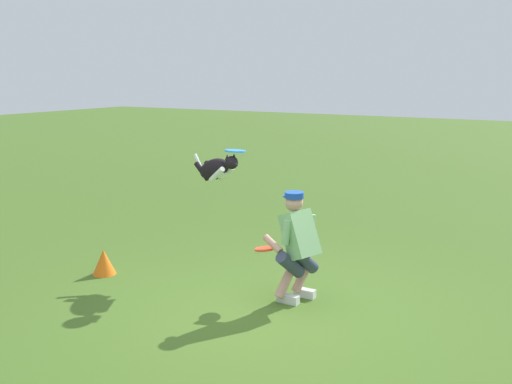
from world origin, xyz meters
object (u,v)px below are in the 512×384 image
object	(u,v)px
frisbee_held	(265,249)
dog	(216,169)
frisbee_flying	(235,151)
training_cone	(104,262)
person	(297,243)

from	to	relation	value
frisbee_held	dog	bearing A→B (deg)	-29.18
dog	frisbee_held	size ratio (longest dim) A/B	3.94
frisbee_flying	training_cone	distance (m)	2.30
training_cone	dog	bearing A→B (deg)	-141.25
training_cone	frisbee_flying	bearing A→B (deg)	-149.05
person	dog	xyz separation A→B (m)	(1.44, -0.47, 0.69)
dog	person	bearing A→B (deg)	1.88
person	training_cone	distance (m)	2.72
dog	training_cone	world-z (taller)	dog
frisbee_flying	frisbee_held	distance (m)	1.40
dog	training_cone	bearing A→B (deg)	-121.33
dog	frisbee_flying	bearing A→B (deg)	12.18
frisbee_flying	frisbee_held	world-z (taller)	frisbee_flying
dog	frisbee_held	xyz separation A→B (m)	(-1.08, 0.60, -0.78)
person	dog	world-z (taller)	dog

